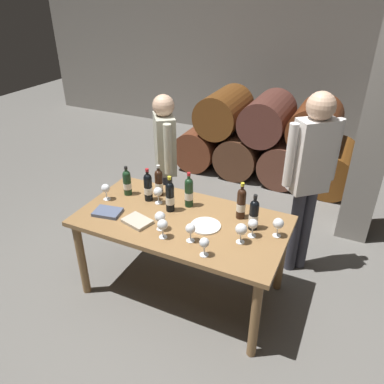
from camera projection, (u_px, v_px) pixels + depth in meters
ground_plane at (183, 289)px, 3.40m from camera, size 14.00×14.00×0.00m
cellar_back_wall at (298, 56)px, 6.03m from camera, size 10.00×0.24×2.80m
barrel_stack at (266, 139)px, 5.19m from camera, size 2.49×0.90×1.15m
stone_pillar at (379, 120)px, 3.54m from camera, size 0.32×0.32×2.60m
dining_table at (182, 228)px, 3.08m from camera, size 1.70×0.90×0.76m
wine_bottle_0 at (148, 187)px, 3.24m from camera, size 0.07×0.07×0.30m
wine_bottle_1 at (159, 182)px, 3.32m from camera, size 0.07×0.07×0.29m
wine_bottle_2 at (254, 214)px, 2.85m from camera, size 0.07×0.07×0.30m
wine_bottle_3 at (241, 203)px, 2.99m from camera, size 0.07×0.07×0.32m
wine_bottle_4 at (170, 196)px, 3.08m from camera, size 0.07×0.07×0.32m
wine_bottle_5 at (127, 182)px, 3.33m from camera, size 0.07×0.07×0.27m
wine_bottle_6 at (189, 192)px, 3.15m from camera, size 0.07×0.07×0.32m
wine_glass_0 at (278, 224)px, 2.78m from camera, size 0.08×0.08×0.16m
wine_glass_1 at (190, 229)px, 2.72m from camera, size 0.08×0.08×0.15m
wine_glass_2 at (160, 217)px, 2.85m from camera, size 0.08×0.08×0.16m
wine_glass_3 at (241, 230)px, 2.71m from camera, size 0.09×0.09×0.16m
wine_glass_4 at (106, 189)px, 3.26m from camera, size 0.08×0.08×0.15m
wine_glass_5 at (158, 192)px, 3.20m from camera, size 0.08×0.08×0.15m
wine_glass_6 at (204, 243)px, 2.58m from camera, size 0.07×0.07×0.15m
wine_glass_7 at (163, 225)px, 2.76m from camera, size 0.08×0.08×0.16m
wine_glass_8 at (253, 224)px, 2.78m from camera, size 0.08×0.08×0.15m
tasting_notebook at (108, 212)px, 3.10m from camera, size 0.24×0.20×0.03m
leather_ledger at (137, 221)px, 2.98m from camera, size 0.25×0.21×0.03m
serving_plate at (206, 226)px, 2.94m from camera, size 0.24×0.24×0.01m
sommelier_presenting at (310, 171)px, 3.17m from camera, size 0.39×0.35×1.72m
taster_seated_left at (165, 157)px, 3.72m from camera, size 0.34×0.41×1.54m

